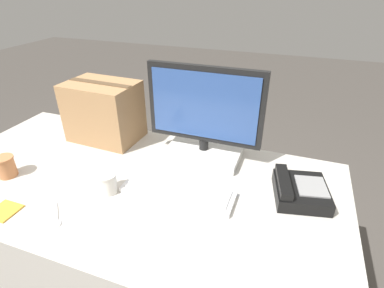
{
  "coord_description": "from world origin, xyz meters",
  "views": [
    {
      "loc": [
        0.61,
        -0.89,
        1.52
      ],
      "look_at": [
        0.24,
        0.14,
        0.9
      ],
      "focal_mm": 28.0,
      "sensor_mm": 36.0,
      "label": 1
    }
  ],
  "objects_px": {
    "sticky_note_pad": "(4,211)",
    "keyboard": "(178,191)",
    "desk_phone": "(299,190)",
    "spoon": "(57,219)",
    "paper_cup_right": "(107,183)",
    "monitor": "(204,123)",
    "paper_cup_left": "(6,167)",
    "cardboard_box": "(104,111)"
  },
  "relations": [
    {
      "from": "keyboard",
      "to": "paper_cup_left",
      "type": "relative_size",
      "value": 4.87
    },
    {
      "from": "paper_cup_left",
      "to": "sticky_note_pad",
      "type": "distance_m",
      "value": 0.26
    },
    {
      "from": "desk_phone",
      "to": "spoon",
      "type": "relative_size",
      "value": 2.27
    },
    {
      "from": "spoon",
      "to": "sticky_note_pad",
      "type": "height_order",
      "value": "sticky_note_pad"
    },
    {
      "from": "monitor",
      "to": "paper_cup_right",
      "type": "bearing_deg",
      "value": -125.44
    },
    {
      "from": "spoon",
      "to": "paper_cup_right",
      "type": "bearing_deg",
      "value": 113.32
    },
    {
      "from": "keyboard",
      "to": "paper_cup_left",
      "type": "height_order",
      "value": "paper_cup_left"
    },
    {
      "from": "paper_cup_right",
      "to": "sticky_note_pad",
      "type": "distance_m",
      "value": 0.38
    },
    {
      "from": "paper_cup_left",
      "to": "sticky_note_pad",
      "type": "height_order",
      "value": "paper_cup_left"
    },
    {
      "from": "keyboard",
      "to": "paper_cup_left",
      "type": "distance_m",
      "value": 0.76
    },
    {
      "from": "cardboard_box",
      "to": "sticky_note_pad",
      "type": "xyz_separation_m",
      "value": [
        -0.03,
        -0.64,
        -0.15
      ]
    },
    {
      "from": "cardboard_box",
      "to": "sticky_note_pad",
      "type": "height_order",
      "value": "cardboard_box"
    },
    {
      "from": "monitor",
      "to": "paper_cup_left",
      "type": "relative_size",
      "value": 5.69
    },
    {
      "from": "keyboard",
      "to": "desk_phone",
      "type": "relative_size",
      "value": 1.79
    },
    {
      "from": "monitor",
      "to": "paper_cup_left",
      "type": "distance_m",
      "value": 0.89
    },
    {
      "from": "sticky_note_pad",
      "to": "keyboard",
      "type": "bearing_deg",
      "value": 28.98
    },
    {
      "from": "monitor",
      "to": "paper_cup_left",
      "type": "xyz_separation_m",
      "value": [
        -0.76,
        -0.45,
        -0.13
      ]
    },
    {
      "from": "keyboard",
      "to": "desk_phone",
      "type": "height_order",
      "value": "desk_phone"
    },
    {
      "from": "keyboard",
      "to": "spoon",
      "type": "height_order",
      "value": "keyboard"
    },
    {
      "from": "monitor",
      "to": "desk_phone",
      "type": "bearing_deg",
      "value": -19.77
    },
    {
      "from": "cardboard_box",
      "to": "paper_cup_left",
      "type": "bearing_deg",
      "value": -114.47
    },
    {
      "from": "cardboard_box",
      "to": "desk_phone",
      "type": "bearing_deg",
      "value": -9.63
    },
    {
      "from": "monitor",
      "to": "keyboard",
      "type": "xyz_separation_m",
      "value": [
        -0.01,
        -0.31,
        -0.16
      ]
    },
    {
      "from": "spoon",
      "to": "sticky_note_pad",
      "type": "bearing_deg",
      "value": -124.15
    },
    {
      "from": "keyboard",
      "to": "cardboard_box",
      "type": "relative_size",
      "value": 1.25
    },
    {
      "from": "desk_phone",
      "to": "sticky_note_pad",
      "type": "height_order",
      "value": "desk_phone"
    },
    {
      "from": "paper_cup_right",
      "to": "cardboard_box",
      "type": "bearing_deg",
      "value": 124.01
    },
    {
      "from": "desk_phone",
      "to": "spoon",
      "type": "xyz_separation_m",
      "value": [
        -0.81,
        -0.43,
        -0.03
      ]
    },
    {
      "from": "cardboard_box",
      "to": "sticky_note_pad",
      "type": "bearing_deg",
      "value": -92.59
    },
    {
      "from": "monitor",
      "to": "sticky_note_pad",
      "type": "relative_size",
      "value": 5.4
    },
    {
      "from": "sticky_note_pad",
      "to": "monitor",
      "type": "bearing_deg",
      "value": 47.31
    },
    {
      "from": "paper_cup_right",
      "to": "sticky_note_pad",
      "type": "bearing_deg",
      "value": -141.9
    },
    {
      "from": "monitor",
      "to": "sticky_note_pad",
      "type": "height_order",
      "value": "monitor"
    },
    {
      "from": "cardboard_box",
      "to": "sticky_note_pad",
      "type": "relative_size",
      "value": 3.7
    },
    {
      "from": "desk_phone",
      "to": "keyboard",
      "type": "bearing_deg",
      "value": -173.91
    },
    {
      "from": "paper_cup_right",
      "to": "monitor",
      "type": "bearing_deg",
      "value": 54.56
    },
    {
      "from": "sticky_note_pad",
      "to": "desk_phone",
      "type": "bearing_deg",
      "value": 24.38
    },
    {
      "from": "paper_cup_left",
      "to": "spoon",
      "type": "relative_size",
      "value": 0.83
    },
    {
      "from": "paper_cup_right",
      "to": "paper_cup_left",
      "type": "bearing_deg",
      "value": -173.51
    },
    {
      "from": "keyboard",
      "to": "cardboard_box",
      "type": "distance_m",
      "value": 0.65
    },
    {
      "from": "paper_cup_right",
      "to": "keyboard",
      "type": "bearing_deg",
      "value": 16.77
    },
    {
      "from": "paper_cup_right",
      "to": "spoon",
      "type": "distance_m",
      "value": 0.22
    }
  ]
}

